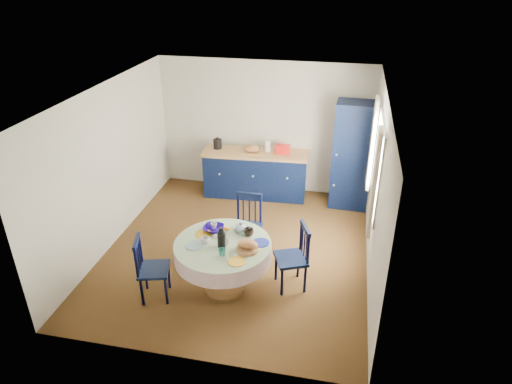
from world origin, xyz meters
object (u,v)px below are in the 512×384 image
pantry_cabinet (352,156)px  chair_left (151,268)px  cobalt_bowl (214,229)px  mug_b (222,252)px  mug_d (214,226)px  mug_c (249,232)px  mug_a (205,240)px  chair_right (294,257)px  dining_table (224,251)px  kitchen_counter (255,173)px  chair_far (247,225)px

pantry_cabinet → chair_left: size_ratio=2.11×
chair_left → cobalt_bowl: (0.71, 0.58, 0.34)m
mug_b → mug_d: bearing=115.6°
chair_left → mug_d: bearing=-62.5°
chair_left → mug_c: (1.20, 0.57, 0.36)m
pantry_cabinet → mug_c: bearing=-114.2°
mug_a → chair_right: bearing=17.2°
mug_b → cobalt_bowl: 0.60m
dining_table → mug_d: (-0.23, 0.33, 0.17)m
mug_a → mug_d: mug_a is taller
mug_a → dining_table: bearing=11.0°
mug_a → cobalt_bowl: (0.02, 0.32, -0.01)m
dining_table → mug_c: (0.29, 0.26, 0.17)m
chair_left → pantry_cabinet: bearing=-53.6°
mug_c → dining_table: bearing=-137.9°
kitchen_counter → pantry_cabinet: pantry_cabinet is taller
pantry_cabinet → cobalt_bowl: 3.14m
kitchen_counter → mug_b: kitchen_counter is taller
chair_far → mug_c: (0.18, -0.69, 0.34)m
kitchen_counter → pantry_cabinet: (1.76, -0.05, 0.52)m
dining_table → cobalt_bowl: bearing=127.7°
chair_right → kitchen_counter: bearing=179.5°
kitchen_counter → chair_far: 1.97m
mug_b → mug_c: bearing=66.1°
chair_left → chair_right: size_ratio=0.97×
kitchen_counter → dining_table: kitchen_counter is taller
dining_table → mug_c: bearing=42.1°
chair_left → kitchen_counter: bearing=-28.2°
mug_a → mug_d: bearing=89.1°
pantry_cabinet → chair_right: bearing=-102.6°
mug_b → pantry_cabinet: bearing=63.8°
mug_a → mug_b: size_ratio=1.15×
pantry_cabinet → cobalt_bowl: pantry_cabinet is taller
chair_right → mug_c: size_ratio=7.22×
mug_a → cobalt_bowl: size_ratio=0.41×
pantry_cabinet → chair_far: size_ratio=2.00×
kitchen_counter → chair_far: kitchen_counter is taller
dining_table → chair_right: bearing=18.7°
pantry_cabinet → chair_far: 2.46m
pantry_cabinet → chair_far: pantry_cabinet is taller
chair_right → mug_a: (-1.13, -0.35, 0.34)m
pantry_cabinet → cobalt_bowl: (-1.80, -2.57, -0.16)m
dining_table → mug_d: size_ratio=13.79×
dining_table → chair_far: size_ratio=1.32×
kitchen_counter → mug_a: size_ratio=17.63×
chair_left → mug_c: bearing=-79.9°
pantry_cabinet → dining_table: pantry_cabinet is taller
chair_far → mug_d: 0.78m
mug_b → mug_c: size_ratio=0.75×
chair_right → mug_d: chair_right is taller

